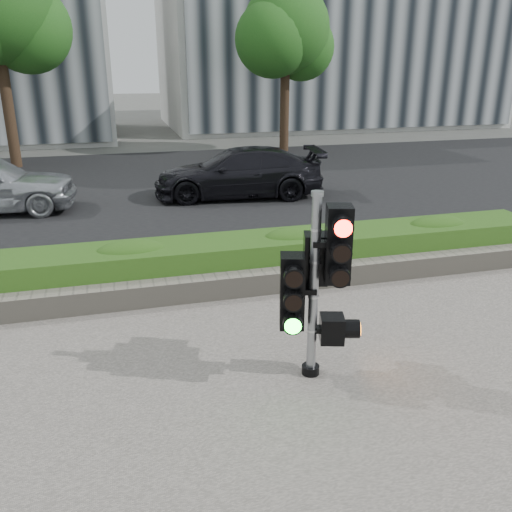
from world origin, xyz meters
name	(u,v)px	position (x,y,z in m)	size (l,w,h in m)	color
ground	(246,360)	(0.00, 0.00, 0.00)	(120.00, 120.00, 0.00)	#51514C
road	(162,187)	(0.00, 10.00, 0.01)	(60.00, 13.00, 0.02)	black
curb	(202,267)	(0.00, 3.15, 0.06)	(60.00, 0.25, 0.12)	gray
stone_wall	(216,286)	(0.00, 1.90, 0.20)	(12.00, 0.32, 0.34)	gray
hedge	(208,262)	(0.00, 2.55, 0.37)	(12.00, 1.00, 0.68)	#51982E
building_right	(327,12)	(11.00, 25.00, 6.00)	(18.00, 10.00, 12.00)	#B7B7B2
tree_right	(285,32)	(5.48, 15.55, 4.48)	(4.10, 3.58, 6.53)	black
traffic_signal	(317,277)	(0.67, -0.51, 1.22)	(0.79, 0.65, 2.16)	black
car_dark	(238,173)	(1.88, 8.26, 0.66)	(1.81, 4.44, 1.29)	black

